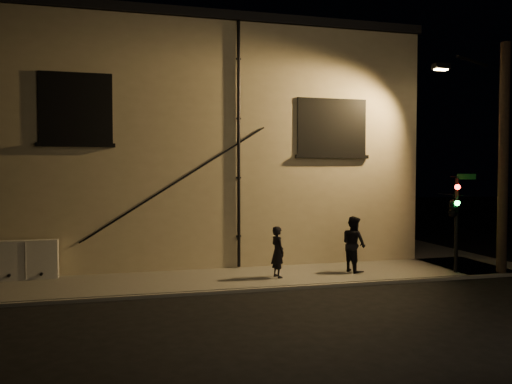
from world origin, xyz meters
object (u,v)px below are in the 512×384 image
object	(u,v)px
utility_cabinet	(26,260)
pedestrian_a	(278,252)
streetlamp_pole	(500,154)
traffic_signal	(454,207)
pedestrian_b	(354,244)

from	to	relation	value
utility_cabinet	pedestrian_a	size ratio (longest dim) A/B	1.15
streetlamp_pole	pedestrian_a	bearing A→B (deg)	172.50
pedestrian_a	traffic_signal	world-z (taller)	traffic_signal
streetlamp_pole	traffic_signal	bearing A→B (deg)	174.35
pedestrian_b	pedestrian_a	bearing A→B (deg)	82.91
traffic_signal	pedestrian_b	bearing A→B (deg)	161.19
pedestrian_a	traffic_signal	xyz separation A→B (m)	(5.66, -0.80, 1.36)
pedestrian_a	streetlamp_pole	distance (m)	7.94
utility_cabinet	streetlamp_pole	xyz separation A→B (m)	(14.76, -2.54, 3.27)
pedestrian_a	pedestrian_b	xyz separation A→B (m)	(2.67, 0.22, 0.12)
pedestrian_b	streetlamp_pole	size ratio (longest dim) A/B	0.24
pedestrian_a	pedestrian_b	distance (m)	2.68
pedestrian_b	streetlamp_pole	bearing A→B (deg)	-116.24
pedestrian_a	streetlamp_pole	bearing A→B (deg)	-110.15
pedestrian_a	pedestrian_b	bearing A→B (deg)	-97.90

